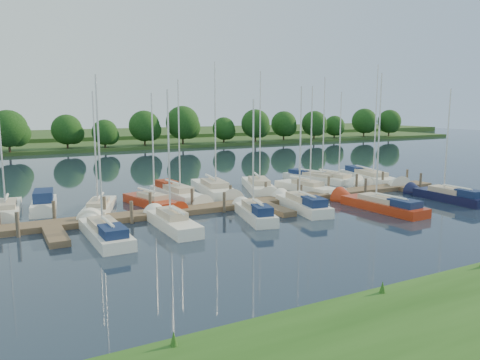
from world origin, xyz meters
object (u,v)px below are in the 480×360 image
dock (260,204)px  sailboat_s_2 (255,214)px  sailboat_n_5 (215,191)px  motorboat (44,205)px  sailboat_n_0 (6,212)px

dock → sailboat_s_2: size_ratio=4.42×
dock → sailboat_n_5: (-0.90, 6.77, 0.08)m
sailboat_s_2 → motorboat: bearing=154.5°
dock → motorboat: bearing=155.6°
sailboat_n_0 → sailboat_n_5: 17.51m
motorboat → dock: bearing=164.0°
dock → sailboat_s_2: bearing=-126.4°
dock → motorboat: motorboat is taller
sailboat_n_5 → sailboat_s_2: 10.42m
sailboat_n_0 → motorboat: size_ratio=1.60×
dock → motorboat: 17.26m
dock → sailboat_n_0: bearing=160.9°
dock → sailboat_n_0: sailboat_n_0 is taller
dock → sailboat_n_5: 6.83m
motorboat → sailboat_n_5: 14.82m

